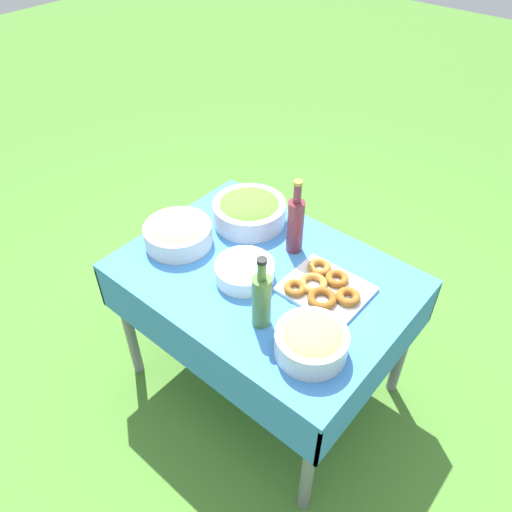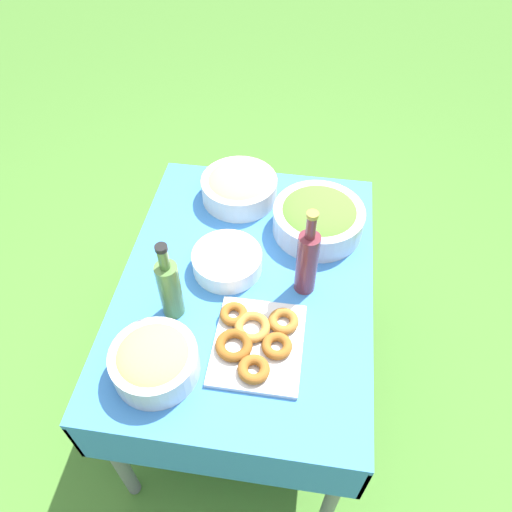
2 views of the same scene
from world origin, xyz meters
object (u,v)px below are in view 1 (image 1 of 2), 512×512
(olive_oil_bottle, at_px, (261,299))
(fruit_bowl, at_px, (311,341))
(donut_platter, at_px, (324,287))
(plate_stack, at_px, (245,271))
(salad_bowl, at_px, (249,210))
(wine_bottle, at_px, (295,224))
(pasta_bowl, at_px, (178,232))

(olive_oil_bottle, distance_m, fruit_bowl, 0.23)
(donut_platter, relative_size, fruit_bowl, 1.25)
(donut_platter, distance_m, plate_stack, 0.33)
(salad_bowl, xyz_separation_m, wine_bottle, (0.28, -0.03, 0.08))
(donut_platter, bearing_deg, pasta_bowl, -166.05)
(plate_stack, distance_m, wine_bottle, 0.30)
(olive_oil_bottle, xyz_separation_m, fruit_bowl, (0.22, 0.00, -0.06))
(salad_bowl, distance_m, olive_oil_bottle, 0.63)
(pasta_bowl, relative_size, donut_platter, 0.92)
(plate_stack, relative_size, fruit_bowl, 0.94)
(donut_platter, bearing_deg, salad_bowl, 163.55)
(pasta_bowl, bearing_deg, fruit_bowl, -8.26)
(salad_bowl, bearing_deg, donut_platter, -16.45)
(pasta_bowl, relative_size, plate_stack, 1.23)
(pasta_bowl, xyz_separation_m, olive_oil_bottle, (0.58, -0.12, 0.07))
(salad_bowl, relative_size, plate_stack, 1.38)
(pasta_bowl, distance_m, olive_oil_bottle, 0.60)
(salad_bowl, bearing_deg, olive_oil_bottle, -45.06)
(plate_stack, height_order, fruit_bowl, fruit_bowl)
(plate_stack, xyz_separation_m, fruit_bowl, (0.43, -0.14, 0.03))
(wine_bottle, bearing_deg, salad_bowl, 174.75)
(pasta_bowl, height_order, plate_stack, pasta_bowl)
(donut_platter, height_order, plate_stack, plate_stack)
(wine_bottle, bearing_deg, pasta_bowl, -144.50)
(donut_platter, bearing_deg, fruit_bowl, -64.33)
(pasta_bowl, distance_m, wine_bottle, 0.52)
(donut_platter, height_order, fruit_bowl, fruit_bowl)
(salad_bowl, distance_m, fruit_bowl, 0.80)
(pasta_bowl, bearing_deg, olive_oil_bottle, -11.83)
(donut_platter, distance_m, olive_oil_bottle, 0.32)
(wine_bottle, bearing_deg, fruit_bowl, -46.88)
(plate_stack, bearing_deg, donut_platter, 26.37)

